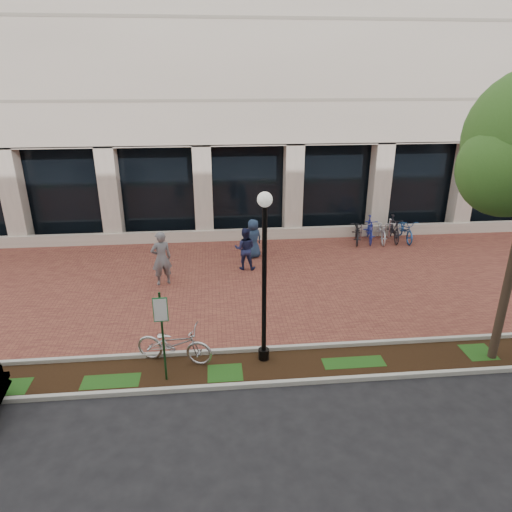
{
  "coord_description": "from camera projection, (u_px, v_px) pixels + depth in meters",
  "views": [
    {
      "loc": [
        -1.6,
        -14.93,
        6.92
      ],
      "look_at": [
        -0.22,
        -0.8,
        1.3
      ],
      "focal_mm": 32.0,
      "sensor_mm": 36.0,
      "label": 1
    }
  ],
  "objects": [
    {
      "name": "curb_plaza_side",
      "position": [
        277.0,
        348.0,
        12.32
      ],
      "size": [
        40.0,
        0.12,
        0.12
      ],
      "primitive_type": "cube",
      "color": "#ADAEA4",
      "rests_on": "ground"
    },
    {
      "name": "curb_street_side",
      "position": [
        286.0,
        383.0,
        10.94
      ],
      "size": [
        40.0,
        0.12,
        0.12
      ],
      "primitive_type": "cube",
      "color": "#ADAEA4",
      "rests_on": "ground"
    },
    {
      "name": "ground",
      "position": [
        260.0,
        281.0,
        16.51
      ],
      "size": [
        120.0,
        120.0,
        0.0
      ],
      "primitive_type": "plane",
      "color": "black",
      "rests_on": "ground"
    },
    {
      "name": "locked_bicycle",
      "position": [
        174.0,
        344.0,
        11.67
      ],
      "size": [
        2.14,
        1.26,
        1.06
      ],
      "primitive_type": "imported",
      "rotation": [
        0.0,
        0.0,
        1.27
      ],
      "color": "#BCBDC1",
      "rests_on": "ground"
    },
    {
      "name": "planting_strip",
      "position": [
        281.0,
        366.0,
        11.65
      ],
      "size": [
        40.0,
        1.5,
        0.01
      ],
      "primitive_type": "cube",
      "color": "black",
      "rests_on": "ground"
    },
    {
      "name": "bike_rack_cluster",
      "position": [
        382.0,
        230.0,
        20.32
      ],
      "size": [
        3.19,
        2.04,
        1.13
      ],
      "rotation": [
        0.0,
        0.0,
        -0.17
      ],
      "color": "black",
      "rests_on": "ground"
    },
    {
      "name": "pedestrian_mid",
      "position": [
        245.0,
        249.0,
        17.26
      ],
      "size": [
        0.89,
        0.75,
        1.64
      ],
      "primitive_type": "imported",
      "rotation": [
        0.0,
        0.0,
        2.97
      ],
      "color": "#1C2046",
      "rests_on": "ground"
    },
    {
      "name": "parking_sign",
      "position": [
        162.0,
        326.0,
        10.59
      ],
      "size": [
        0.34,
        0.07,
        2.37
      ],
      "rotation": [
        0.0,
        0.0,
        0.02
      ],
      "color": "#163C19",
      "rests_on": "ground"
    },
    {
      "name": "brick_plaza",
      "position": [
        260.0,
        281.0,
        16.51
      ],
      "size": [
        40.0,
        9.0,
        0.01
      ],
      "primitive_type": "cube",
      "color": "brown",
      "rests_on": "ground"
    },
    {
      "name": "bollard",
      "position": [
        389.0,
        228.0,
        20.6
      ],
      "size": [
        0.12,
        0.12,
        0.97
      ],
      "color": "#BCBBC0",
      "rests_on": "ground"
    },
    {
      "name": "near_office_building",
      "position": [
        238.0,
        8.0,
        22.5
      ],
      "size": [
        40.0,
        12.12,
        16.0
      ],
      "color": "beige",
      "rests_on": "ground"
    },
    {
      "name": "pedestrian_right",
      "position": [
        253.0,
        239.0,
        18.38
      ],
      "size": [
        0.93,
        0.82,
        1.61
      ],
      "primitive_type": "imported",
      "rotation": [
        0.0,
        0.0,
        3.63
      ],
      "color": "#1F324F",
      "rests_on": "ground"
    },
    {
      "name": "pedestrian_left",
      "position": [
        161.0,
        258.0,
        15.91
      ],
      "size": [
        0.84,
        0.69,
        1.97
      ],
      "primitive_type": "imported",
      "rotation": [
        0.0,
        0.0,
        3.49
      ],
      "color": "slate",
      "rests_on": "ground"
    },
    {
      "name": "lamppost",
      "position": [
        264.0,
        271.0,
        11.03
      ],
      "size": [
        0.36,
        0.36,
        4.48
      ],
      "color": "black",
      "rests_on": "ground"
    }
  ]
}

